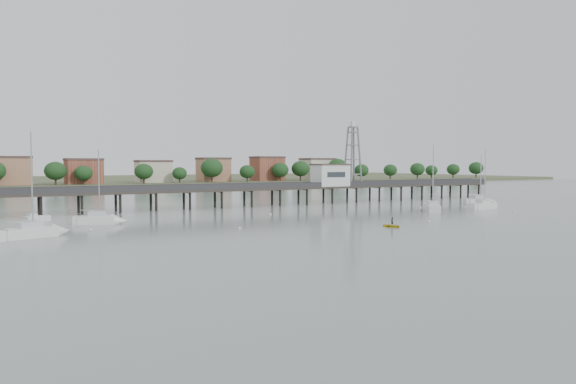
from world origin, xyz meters
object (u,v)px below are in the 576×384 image
at_px(sailboat_c, 432,208).
at_px(sailboat_a, 41,232).
at_px(pier, 233,190).
at_px(yellow_dinghy, 392,227).
at_px(white_tender, 37,219).
at_px(sailboat_d, 487,206).
at_px(lattice_tower, 353,156).
at_px(sailboat_e, 483,201).
at_px(sailboat_b, 104,220).

distance_m(sailboat_c, sailboat_a, 72.28).
relative_size(pier, yellow_dinghy, 51.77).
bearing_deg(white_tender, sailboat_d, -35.72).
xyz_separation_m(pier, lattice_tower, (31.50, 0.00, 7.31)).
xyz_separation_m(sailboat_e, yellow_dinghy, (-48.11, -25.24, -0.65)).
distance_m(sailboat_e, white_tender, 93.76).
bearing_deg(sailboat_b, sailboat_e, 22.52).
relative_size(pier, sailboat_e, 12.63).
xyz_separation_m(sailboat_a, yellow_dinghy, (46.63, -13.97, -0.64)).
relative_size(sailboat_e, white_tender, 2.85).
bearing_deg(yellow_dinghy, sailboat_a, 151.05).
distance_m(sailboat_b, white_tender, 12.87).
distance_m(sailboat_a, white_tender, 20.80).
bearing_deg(sailboat_d, lattice_tower, 109.65).
height_order(pier, sailboat_d, sailboat_d).
bearing_deg(pier, sailboat_d, -34.32).
relative_size(lattice_tower, sailboat_c, 1.12).
height_order(pier, sailboat_e, sailboat_e).
bearing_deg(sailboat_d, yellow_dinghy, -160.48).
relative_size(sailboat_c, sailboat_e, 1.16).
height_order(sailboat_c, white_tender, sailboat_c).
bearing_deg(lattice_tower, sailboat_e, -43.30).
bearing_deg(lattice_tower, sailboat_b, -161.80).
bearing_deg(sailboat_e, sailboat_b, -158.59).
height_order(sailboat_d, white_tender, sailboat_d).
height_order(lattice_tower, sailboat_c, lattice_tower).
xyz_separation_m(sailboat_b, sailboat_e, (84.49, -0.07, 0.00)).
bearing_deg(sailboat_c, sailboat_a, 131.53).
bearing_deg(yellow_dinghy, pier, 84.30).
xyz_separation_m(sailboat_d, yellow_dinghy, (-38.63, -15.90, -0.64)).
relative_size(sailboat_d, yellow_dinghy, 4.49).
xyz_separation_m(pier, sailboat_b, (-31.09, -20.57, -3.15)).
relative_size(sailboat_d, sailboat_a, 0.91).
distance_m(sailboat_b, sailboat_c, 62.32).
relative_size(sailboat_b, sailboat_e, 1.02).
height_order(sailboat_b, sailboat_e, sailboat_b).
bearing_deg(pier, yellow_dinghy, -83.42).
distance_m(sailboat_c, yellow_dinghy, 31.34).
distance_m(lattice_tower, sailboat_a, 80.21).
bearing_deg(sailboat_b, pier, 56.07).
height_order(sailboat_d, sailboat_e, sailboat_d).
bearing_deg(white_tender, sailboat_e, -28.87).
height_order(sailboat_b, sailboat_c, sailboat_c).
height_order(pier, white_tender, pier).
xyz_separation_m(sailboat_b, sailboat_a, (-10.26, -11.35, -0.01)).
xyz_separation_m(lattice_tower, sailboat_d, (12.42, -29.98, -10.46)).
bearing_deg(pier, sailboat_a, -142.33).
distance_m(sailboat_b, sailboat_a, 15.30).
bearing_deg(sailboat_d, sailboat_b, 169.99).
relative_size(pier, white_tender, 35.93).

